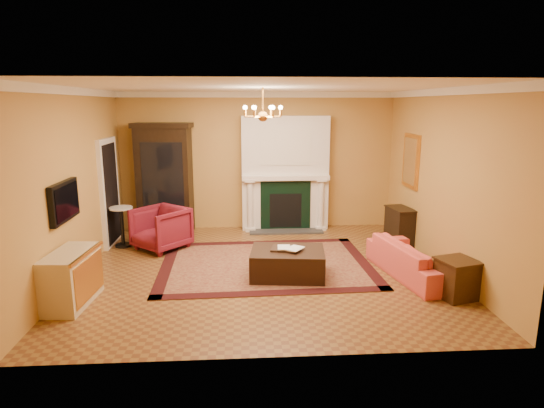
{
  "coord_description": "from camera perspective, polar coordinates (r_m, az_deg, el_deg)",
  "views": [
    {
      "loc": [
        -0.33,
        -7.28,
        2.74
      ],
      "look_at": [
        0.16,
        0.3,
        1.07
      ],
      "focal_mm": 30.0,
      "sensor_mm": 36.0,
      "label": 1
    }
  ],
  "objects": [
    {
      "name": "topiary_right",
      "position": [
        10.02,
        5.13,
        4.94
      ],
      "size": [
        0.15,
        0.15,
        0.39
      ],
      "color": "tan",
      "rests_on": "fireplace"
    },
    {
      "name": "topiary_left",
      "position": [
        9.9,
        -2.54,
        4.85
      ],
      "size": [
        0.14,
        0.14,
        0.38
      ],
      "color": "tan",
      "rests_on": "fireplace"
    },
    {
      "name": "book_b",
      "position": [
        7.28,
        2.12,
        -4.43
      ],
      "size": [
        0.19,
        0.15,
        0.3
      ],
      "primitive_type": "imported",
      "rotation": [
        0.0,
        0.0,
        -0.65
      ],
      "color": "gray",
      "rests_on": "ottoman_tray"
    },
    {
      "name": "wingback_armchair",
      "position": [
        8.97,
        -13.79,
        -2.75
      ],
      "size": [
        1.2,
        1.19,
        0.9
      ],
      "primitive_type": "imported",
      "rotation": [
        0.0,
        0.0,
        -0.72
      ],
      "color": "maroon",
      "rests_on": "floor"
    },
    {
      "name": "wall_left",
      "position": [
        7.86,
        -23.62,
        2.29
      ],
      "size": [
        0.02,
        5.5,
        3.0
      ],
      "primitive_type": "cube",
      "color": "#B38C40",
      "rests_on": "floor"
    },
    {
      "name": "book_a",
      "position": [
        7.27,
        0.71,
        -4.6
      ],
      "size": [
        0.2,
        0.04,
        0.27
      ],
      "primitive_type": "imported",
      "rotation": [
        0.0,
        0.0,
        -0.06
      ],
      "color": "gray",
      "rests_on": "ottoman_tray"
    },
    {
      "name": "end_table",
      "position": [
        7.13,
        22.14,
        -8.78
      ],
      "size": [
        0.58,
        0.58,
        0.55
      ],
      "primitive_type": "cube",
      "rotation": [
        0.0,
        0.0,
        0.27
      ],
      "color": "#311F0D",
      "rests_on": "floor"
    },
    {
      "name": "ceiling",
      "position": [
        7.3,
        -1.16,
        14.53
      ],
      "size": [
        6.0,
        5.5,
        0.02
      ],
      "primitive_type": "cube",
      "color": "white",
      "rests_on": "wall_back"
    },
    {
      "name": "gilt_mirror",
      "position": [
        9.35,
        17.02,
        5.18
      ],
      "size": [
        0.06,
        0.76,
        1.05
      ],
      "color": "gold",
      "rests_on": "wall_right"
    },
    {
      "name": "ottoman_tray",
      "position": [
        7.35,
        1.72,
        -5.62
      ],
      "size": [
        0.51,
        0.44,
        0.03
      ],
      "primitive_type": "cube",
      "rotation": [
        0.0,
        0.0,
        -0.22
      ],
      "color": "black",
      "rests_on": "leather_ottoman"
    },
    {
      "name": "pedestal_table",
      "position": [
        9.34,
        -18.32,
        -2.37
      ],
      "size": [
        0.44,
        0.44,
        0.79
      ],
      "color": "black",
      "rests_on": "floor"
    },
    {
      "name": "console_table",
      "position": [
        9.41,
        15.72,
        -2.74
      ],
      "size": [
        0.45,
        0.68,
        0.71
      ],
      "primitive_type": "cube",
      "rotation": [
        0.0,
        0.0,
        0.15
      ],
      "color": "black",
      "rests_on": "floor"
    },
    {
      "name": "leather_ottoman",
      "position": [
        7.4,
        1.97,
        -7.39
      ],
      "size": [
        1.26,
        0.98,
        0.43
      ],
      "primitive_type": "cube",
      "rotation": [
        0.0,
        0.0,
        -0.12
      ],
      "color": "black",
      "rests_on": "oriental_rug"
    },
    {
      "name": "fireplace",
      "position": [
        10.02,
        1.65,
        3.53
      ],
      "size": [
        1.9,
        0.7,
        2.5
      ],
      "color": "silver",
      "rests_on": "wall_back"
    },
    {
      "name": "chandelier",
      "position": [
        7.29,
        -1.15,
        11.37
      ],
      "size": [
        0.63,
        0.55,
        0.53
      ],
      "color": "#CA8937",
      "rests_on": "ceiling"
    },
    {
      "name": "oriental_rug",
      "position": [
        8.01,
        -0.75,
        -7.53
      ],
      "size": [
        3.71,
        2.83,
        0.01
      ],
      "primitive_type": "cube",
      "rotation": [
        0.0,
        0.0,
        0.03
      ],
      "color": "#4B1011",
      "rests_on": "floor"
    },
    {
      "name": "commode",
      "position": [
        6.97,
        -23.88,
        -8.51
      ],
      "size": [
        0.56,
        1.05,
        0.76
      ],
      "primitive_type": "cube",
      "rotation": [
        0.0,
        0.0,
        -0.08
      ],
      "color": "tan",
      "rests_on": "floor"
    },
    {
      "name": "doorway",
      "position": [
        9.51,
        -19.68,
        1.42
      ],
      "size": [
        0.08,
        1.05,
        2.1
      ],
      "color": "silver",
      "rests_on": "wall_left"
    },
    {
      "name": "coral_sofa",
      "position": [
        7.74,
        17.36,
        -5.99
      ],
      "size": [
        0.9,
        1.98,
        0.75
      ],
      "primitive_type": "imported",
      "rotation": [
        0.0,
        0.0,
        1.75
      ],
      "color": "#D24C42",
      "rests_on": "floor"
    },
    {
      "name": "wall_back",
      "position": [
        10.13,
        -1.83,
        5.37
      ],
      "size": [
        6.0,
        0.02,
        3.0
      ],
      "primitive_type": "cube",
      "color": "#B38C40",
      "rests_on": "floor"
    },
    {
      "name": "tv_panel",
      "position": [
        7.31,
        -24.61,
        0.31
      ],
      "size": [
        0.09,
        0.95,
        0.58
      ],
      "color": "black",
      "rests_on": "wall_left"
    },
    {
      "name": "wall_right",
      "position": [
        8.11,
        20.68,
        2.81
      ],
      "size": [
        0.02,
        5.5,
        3.0
      ],
      "primitive_type": "cube",
      "color": "#B38C40",
      "rests_on": "floor"
    },
    {
      "name": "china_cabinet",
      "position": [
        10.05,
        -13.3,
        2.85
      ],
      "size": [
        1.17,
        0.61,
        2.26
      ],
      "primitive_type": "cube",
      "rotation": [
        0.0,
        0.0,
        -0.09
      ],
      "color": "black",
      "rests_on": "floor"
    },
    {
      "name": "floor",
      "position": [
        7.79,
        -1.07,
        -8.26
      ],
      "size": [
        6.0,
        5.5,
        0.02
      ],
      "primitive_type": "cube",
      "color": "brown",
      "rests_on": "ground"
    },
    {
      "name": "wall_front",
      "position": [
        4.7,
        0.43,
        -2.89
      ],
      "size": [
        6.0,
        0.02,
        3.0
      ],
      "primitive_type": "cube",
      "color": "#B38C40",
      "rests_on": "floor"
    },
    {
      "name": "crown_molding",
      "position": [
        8.25,
        -1.47,
        13.8
      ],
      "size": [
        6.0,
        5.5,
        0.12
      ],
      "color": "white",
      "rests_on": "ceiling"
    }
  ]
}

